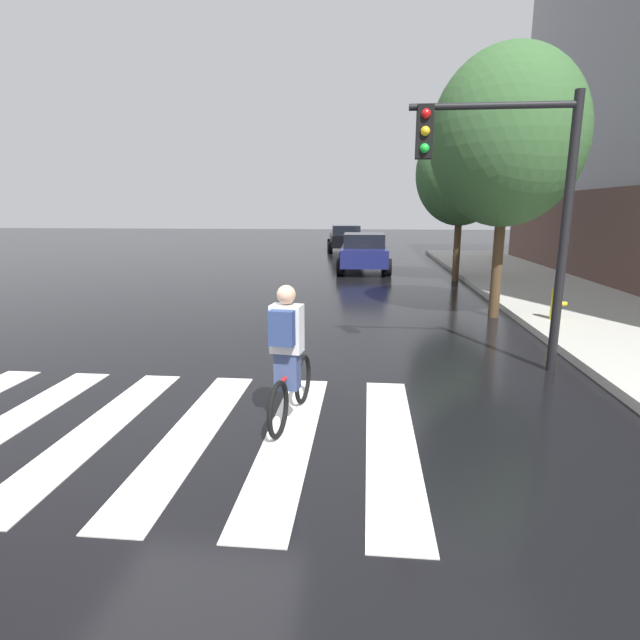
# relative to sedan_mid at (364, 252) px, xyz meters

# --- Properties ---
(ground_plane) EXTENTS (120.00, 120.00, 0.00)m
(ground_plane) POSITION_rel_sedan_mid_xyz_m (-1.89, -15.58, -0.81)
(ground_plane) COLOR black
(crosswalk_stripes) EXTENTS (6.25, 3.75, 0.01)m
(crosswalk_stripes) POSITION_rel_sedan_mid_xyz_m (-2.39, -15.58, -0.80)
(crosswalk_stripes) COLOR silver
(crosswalk_stripes) RESTS_ON ground
(sedan_mid) EXTENTS (2.19, 4.55, 1.56)m
(sedan_mid) POSITION_rel_sedan_mid_xyz_m (0.00, 0.00, 0.00)
(sedan_mid) COLOR navy
(sedan_mid) RESTS_ON ground
(sedan_far) EXTENTS (2.50, 4.73, 1.58)m
(sedan_far) POSITION_rel_sedan_mid_xyz_m (-1.22, 10.00, 0.01)
(sedan_far) COLOR black
(sedan_far) RESTS_ON ground
(cyclist) EXTENTS (0.39, 1.70, 1.69)m
(cyclist) POSITION_rel_sedan_mid_xyz_m (-0.75, -15.17, 0.04)
(cyclist) COLOR black
(cyclist) RESTS_ON ground
(traffic_light_near) EXTENTS (2.47, 0.28, 4.20)m
(traffic_light_near) POSITION_rel_sedan_mid_xyz_m (2.29, -12.82, 2.06)
(traffic_light_near) COLOR black
(traffic_light_near) RESTS_ON ground
(fire_hydrant) EXTENTS (0.33, 0.22, 0.78)m
(fire_hydrant) POSITION_rel_sedan_mid_xyz_m (4.32, -9.59, -0.27)
(fire_hydrant) COLOR gold
(fire_hydrant) RESTS_ON sidewalk
(street_tree_near) EXTENTS (3.40, 3.40, 6.04)m
(street_tree_near) POSITION_rel_sedan_mid_xyz_m (3.20, -8.74, 3.27)
(street_tree_near) COLOR #4C3823
(street_tree_near) RESTS_ON ground
(street_tree_mid) EXTENTS (3.12, 3.12, 5.55)m
(street_tree_mid) POSITION_rel_sedan_mid_xyz_m (3.33, -2.57, 2.94)
(street_tree_mid) COLOR #4C3823
(street_tree_mid) RESTS_ON ground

